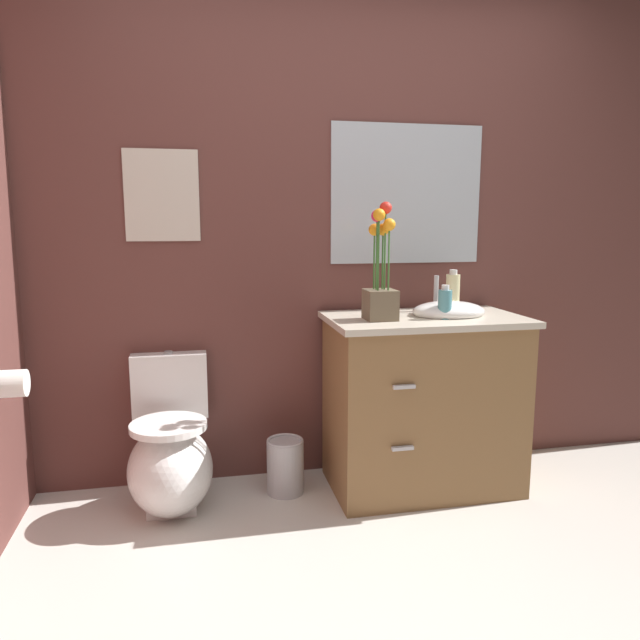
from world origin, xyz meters
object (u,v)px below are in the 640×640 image
at_px(soap_bottle, 445,304).
at_px(wall_poster, 162,196).
at_px(toilet, 171,457).
at_px(flower_vase, 381,281).
at_px(toilet_paper_roll, 12,384).
at_px(wall_mirror, 407,194).
at_px(vanity_cabinet, 423,400).
at_px(trash_bin, 285,466).
at_px(lotion_bottle, 453,293).

xyz_separation_m(soap_bottle, wall_poster, (-1.28, 0.38, 0.50)).
xyz_separation_m(toilet, soap_bottle, (1.28, -0.11, 0.69)).
height_order(flower_vase, wall_poster, wall_poster).
height_order(toilet, toilet_paper_roll, toilet_paper_roll).
bearing_deg(wall_poster, toilet_paper_roll, -141.66).
bearing_deg(wall_poster, wall_mirror, 0.00).
distance_m(vanity_cabinet, trash_bin, 0.75).
distance_m(soap_bottle, trash_bin, 1.10).
xyz_separation_m(soap_bottle, toilet_paper_roll, (-1.87, -0.09, -0.25)).
distance_m(toilet, trash_bin, 0.55).
relative_size(soap_bottle, wall_mirror, 0.20).
height_order(toilet, lotion_bottle, lotion_bottle).
xyz_separation_m(trash_bin, wall_poster, (-0.54, 0.23, 1.30)).
height_order(toilet, wall_poster, wall_poster).
bearing_deg(toilet_paper_roll, flower_vase, 4.46).
bearing_deg(flower_vase, vanity_cabinet, 11.11).
distance_m(wall_poster, toilet_paper_roll, 1.06).
xyz_separation_m(wall_poster, toilet_paper_roll, (-0.59, -0.46, -0.75)).
bearing_deg(toilet_paper_roll, vanity_cabinet, 5.37).
bearing_deg(flower_vase, toilet, 175.61).
height_order(flower_vase, wall_mirror, wall_mirror).
bearing_deg(soap_bottle, toilet, 175.03).
xyz_separation_m(vanity_cabinet, wall_mirror, (-0.00, 0.29, 1.01)).
bearing_deg(lotion_bottle, flower_vase, -161.52).
bearing_deg(toilet, soap_bottle, -4.97).
relative_size(soap_bottle, toilet_paper_roll, 1.45).
relative_size(lotion_bottle, wall_mirror, 0.27).
height_order(soap_bottle, toilet_paper_roll, soap_bottle).
distance_m(lotion_bottle, wall_poster, 1.49).
xyz_separation_m(vanity_cabinet, flower_vase, (-0.25, -0.05, 0.60)).
xyz_separation_m(flower_vase, wall_poster, (-0.97, 0.34, 0.39)).
bearing_deg(soap_bottle, toilet_paper_roll, -177.38).
bearing_deg(flower_vase, trash_bin, 165.67).
bearing_deg(trash_bin, vanity_cabinet, -5.27).
relative_size(flower_vase, soap_bottle, 3.39).
bearing_deg(toilet_paper_roll, trash_bin, 11.69).
relative_size(soap_bottle, trash_bin, 0.58).
relative_size(toilet, toilet_paper_roll, 6.27).
distance_m(wall_poster, wall_mirror, 1.22).
distance_m(toilet, vanity_cabinet, 1.24).
distance_m(flower_vase, toilet_paper_roll, 1.61).
bearing_deg(wall_mirror, soap_bottle, -80.83).
distance_m(flower_vase, lotion_bottle, 0.45).
height_order(toilet, trash_bin, toilet).
bearing_deg(wall_poster, trash_bin, -23.22).
xyz_separation_m(lotion_bottle, trash_bin, (-0.86, -0.03, -0.82)).
bearing_deg(vanity_cabinet, toilet, 178.76).
distance_m(lotion_bottle, wall_mirror, 0.56).
relative_size(soap_bottle, wall_poster, 0.37).
distance_m(flower_vase, wall_mirror, 0.58).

